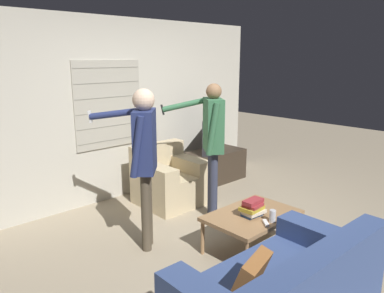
% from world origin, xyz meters
% --- Properties ---
extents(ground_plane, '(16.00, 16.00, 0.00)m').
position_xyz_m(ground_plane, '(0.00, 0.00, 0.00)').
color(ground_plane, gray).
extents(wall_back, '(5.20, 0.08, 2.55)m').
position_xyz_m(wall_back, '(-0.01, 2.03, 1.28)').
color(wall_back, '#BCB7A8').
rests_on(wall_back, ground_plane).
extents(armchair_beige, '(0.85, 0.83, 0.81)m').
position_xyz_m(armchair_beige, '(0.31, 1.31, 0.33)').
color(armchair_beige, '#C6B289').
rests_on(armchair_beige, ground_plane).
extents(coffee_table, '(0.97, 0.66, 0.41)m').
position_xyz_m(coffee_table, '(0.09, -0.33, 0.37)').
color(coffee_table, '#9E754C').
rests_on(coffee_table, ground_plane).
extents(tv_stand, '(1.07, 0.54, 0.50)m').
position_xyz_m(tv_stand, '(1.45, 1.55, 0.25)').
color(tv_stand, '#33281E').
rests_on(tv_stand, ground_plane).
extents(tv, '(0.78, 0.59, 0.56)m').
position_xyz_m(tv, '(1.45, 1.55, 0.78)').
color(tv, '#2D2D33').
rests_on(tv, tv_stand).
extents(person_left_standing, '(0.52, 0.81, 1.71)m').
position_xyz_m(person_left_standing, '(-0.69, 0.49, 1.09)').
color(person_left_standing, '#4C4233').
rests_on(person_left_standing, ground_plane).
extents(person_right_standing, '(0.59, 0.79, 1.70)m').
position_xyz_m(person_right_standing, '(0.40, 0.57, 1.08)').
color(person_right_standing, '#33384C').
rests_on(person_right_standing, ground_plane).
extents(book_stack, '(0.25, 0.20, 0.18)m').
position_xyz_m(book_stack, '(0.05, -0.36, 0.50)').
color(book_stack, '#284C89').
rests_on(book_stack, coffee_table).
extents(soda_can, '(0.07, 0.07, 0.13)m').
position_xyz_m(soda_can, '(0.08, -0.58, 0.47)').
color(soda_can, silver).
rests_on(soda_can, coffee_table).
extents(spare_remote, '(0.11, 0.13, 0.02)m').
position_xyz_m(spare_remote, '(-0.01, -0.57, 0.42)').
color(spare_remote, white).
rests_on(spare_remote, coffee_table).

